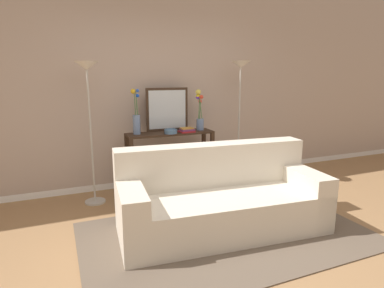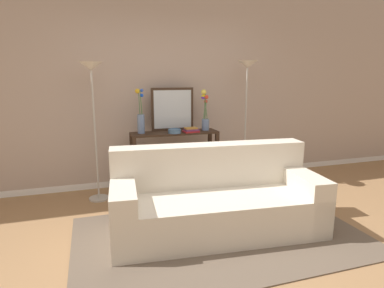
{
  "view_description": "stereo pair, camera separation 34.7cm",
  "coord_description": "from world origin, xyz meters",
  "px_view_note": "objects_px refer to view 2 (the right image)",
  "views": [
    {
      "loc": [
        -1.39,
        -2.32,
        1.61
      ],
      "look_at": [
        0.09,
        1.19,
        0.8
      ],
      "focal_mm": 30.28,
      "sensor_mm": 36.0,
      "label": 1
    },
    {
      "loc": [
        -1.07,
        -2.44,
        1.61
      ],
      "look_at": [
        0.09,
        1.19,
        0.8
      ],
      "focal_mm": 30.28,
      "sensor_mm": 36.0,
      "label": 2
    }
  ],
  "objects_px": {
    "fruit_bowl": "(175,131)",
    "book_stack": "(191,130)",
    "floor_lamp_right": "(247,88)",
    "book_row_under_console": "(152,187)",
    "floor_lamp_left": "(93,93)",
    "wall_mirror": "(173,109)",
    "couch": "(215,202)",
    "console_table": "(175,150)",
    "vase_short_flowers": "(205,112)",
    "vase_tall_flowers": "(141,119)"
  },
  "relations": [
    {
      "from": "console_table",
      "to": "floor_lamp_left",
      "type": "bearing_deg",
      "value": -174.81
    },
    {
      "from": "wall_mirror",
      "to": "vase_short_flowers",
      "type": "bearing_deg",
      "value": -15.12
    },
    {
      "from": "couch",
      "to": "book_stack",
      "type": "distance_m",
      "value": 1.41
    },
    {
      "from": "floor_lamp_left",
      "to": "couch",
      "type": "bearing_deg",
      "value": -48.04
    },
    {
      "from": "couch",
      "to": "vase_short_flowers",
      "type": "relative_size",
      "value": 3.77
    },
    {
      "from": "couch",
      "to": "wall_mirror",
      "type": "height_order",
      "value": "wall_mirror"
    },
    {
      "from": "vase_tall_flowers",
      "to": "book_row_under_console",
      "type": "distance_m",
      "value": 0.99
    },
    {
      "from": "wall_mirror",
      "to": "console_table",
      "type": "bearing_deg",
      "value": -94.45
    },
    {
      "from": "vase_short_flowers",
      "to": "wall_mirror",
      "type": "bearing_deg",
      "value": 164.88
    },
    {
      "from": "floor_lamp_left",
      "to": "wall_mirror",
      "type": "height_order",
      "value": "floor_lamp_left"
    },
    {
      "from": "couch",
      "to": "book_stack",
      "type": "relative_size",
      "value": 9.79
    },
    {
      "from": "floor_lamp_left",
      "to": "book_stack",
      "type": "distance_m",
      "value": 1.39
    },
    {
      "from": "book_stack",
      "to": "console_table",
      "type": "bearing_deg",
      "value": 157.9
    },
    {
      "from": "console_table",
      "to": "floor_lamp_right",
      "type": "relative_size",
      "value": 0.67
    },
    {
      "from": "floor_lamp_left",
      "to": "floor_lamp_right",
      "type": "bearing_deg",
      "value": -0.0
    },
    {
      "from": "vase_short_flowers",
      "to": "fruit_bowl",
      "type": "distance_m",
      "value": 0.55
    },
    {
      "from": "vase_short_flowers",
      "to": "fruit_bowl",
      "type": "relative_size",
      "value": 3.32
    },
    {
      "from": "console_table",
      "to": "wall_mirror",
      "type": "bearing_deg",
      "value": 85.55
    },
    {
      "from": "wall_mirror",
      "to": "book_stack",
      "type": "height_order",
      "value": "wall_mirror"
    },
    {
      "from": "wall_mirror",
      "to": "vase_short_flowers",
      "type": "relative_size",
      "value": 1.05
    },
    {
      "from": "fruit_bowl",
      "to": "floor_lamp_left",
      "type": "bearing_deg",
      "value": 179.78
    },
    {
      "from": "book_stack",
      "to": "couch",
      "type": "bearing_deg",
      "value": -96.11
    },
    {
      "from": "floor_lamp_left",
      "to": "fruit_bowl",
      "type": "xyz_separation_m",
      "value": [
        1.05,
        -0.0,
        -0.53
      ]
    },
    {
      "from": "fruit_bowl",
      "to": "vase_short_flowers",
      "type": "bearing_deg",
      "value": 13.87
    },
    {
      "from": "fruit_bowl",
      "to": "book_stack",
      "type": "distance_m",
      "value": 0.24
    },
    {
      "from": "console_table",
      "to": "couch",
      "type": "bearing_deg",
      "value": -86.76
    },
    {
      "from": "console_table",
      "to": "book_row_under_console",
      "type": "xyz_separation_m",
      "value": [
        -0.33,
        0.0,
        -0.51
      ]
    },
    {
      "from": "floor_lamp_left",
      "to": "wall_mirror",
      "type": "distance_m",
      "value": 1.14
    },
    {
      "from": "book_stack",
      "to": "vase_short_flowers",
      "type": "bearing_deg",
      "value": 23.62
    },
    {
      "from": "console_table",
      "to": "wall_mirror",
      "type": "relative_size",
      "value": 1.99
    },
    {
      "from": "couch",
      "to": "fruit_bowl",
      "type": "height_order",
      "value": "fruit_bowl"
    },
    {
      "from": "book_row_under_console",
      "to": "floor_lamp_right",
      "type": "bearing_deg",
      "value": -4.02
    },
    {
      "from": "book_stack",
      "to": "vase_tall_flowers",
      "type": "bearing_deg",
      "value": 170.75
    },
    {
      "from": "console_table",
      "to": "book_stack",
      "type": "xyz_separation_m",
      "value": [
        0.22,
        -0.09,
        0.3
      ]
    },
    {
      "from": "floor_lamp_left",
      "to": "book_row_under_console",
      "type": "relative_size",
      "value": 5.3
    },
    {
      "from": "vase_short_flowers",
      "to": "fruit_bowl",
      "type": "xyz_separation_m",
      "value": [
        -0.48,
        -0.12,
        -0.23
      ]
    },
    {
      "from": "floor_lamp_left",
      "to": "book_stack",
      "type": "bearing_deg",
      "value": 0.43
    },
    {
      "from": "couch",
      "to": "fruit_bowl",
      "type": "xyz_separation_m",
      "value": [
        -0.1,
        1.27,
        0.55
      ]
    },
    {
      "from": "console_table",
      "to": "book_stack",
      "type": "distance_m",
      "value": 0.38
    },
    {
      "from": "floor_lamp_right",
      "to": "floor_lamp_left",
      "type": "bearing_deg",
      "value": 180.0
    },
    {
      "from": "fruit_bowl",
      "to": "book_row_under_console",
      "type": "relative_size",
      "value": 0.52
    },
    {
      "from": "wall_mirror",
      "to": "book_stack",
      "type": "distance_m",
      "value": 0.41
    },
    {
      "from": "wall_mirror",
      "to": "book_row_under_console",
      "type": "relative_size",
      "value": 1.83
    },
    {
      "from": "book_row_under_console",
      "to": "floor_lamp_left",
      "type": "bearing_deg",
      "value": -172.49
    },
    {
      "from": "console_table",
      "to": "book_row_under_console",
      "type": "distance_m",
      "value": 0.61
    },
    {
      "from": "floor_lamp_right",
      "to": "book_row_under_console",
      "type": "height_order",
      "value": "floor_lamp_right"
    },
    {
      "from": "floor_lamp_right",
      "to": "book_stack",
      "type": "xyz_separation_m",
      "value": [
        -0.84,
        0.01,
        -0.56
      ]
    },
    {
      "from": "console_table",
      "to": "fruit_bowl",
      "type": "relative_size",
      "value": 6.96
    },
    {
      "from": "console_table",
      "to": "floor_lamp_right",
      "type": "height_order",
      "value": "floor_lamp_right"
    },
    {
      "from": "couch",
      "to": "book_row_under_console",
      "type": "height_order",
      "value": "couch"
    }
  ]
}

